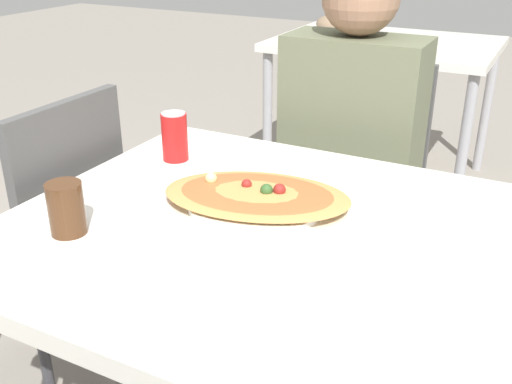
% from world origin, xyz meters
% --- Properties ---
extents(dining_table, '(1.03, 0.92, 0.75)m').
position_xyz_m(dining_table, '(0.00, 0.00, 0.67)').
color(dining_table, silver).
rests_on(dining_table, ground_plane).
extents(chair_far_seated, '(0.40, 0.40, 0.91)m').
position_xyz_m(chair_far_seated, '(-0.05, 0.79, 0.51)').
color(chair_far_seated, '#4C4C4C').
rests_on(chair_far_seated, ground_plane).
extents(chair_side_left, '(0.40, 0.40, 0.91)m').
position_xyz_m(chair_side_left, '(-0.70, 0.08, 0.51)').
color(chair_side_left, '#4C4C4C').
rests_on(chair_side_left, ground_plane).
extents(person_seated, '(0.40, 0.24, 1.23)m').
position_xyz_m(person_seated, '(-0.05, 0.68, 0.73)').
color(person_seated, '#2D2D38').
rests_on(person_seated, ground_plane).
extents(pizza_main, '(0.46, 0.34, 0.05)m').
position_xyz_m(pizza_main, '(-0.06, 0.08, 0.77)').
color(pizza_main, white).
rests_on(pizza_main, dining_table).
extents(soda_can, '(0.07, 0.07, 0.12)m').
position_xyz_m(soda_can, '(-0.37, 0.22, 0.81)').
color(soda_can, red).
rests_on(soda_can, dining_table).
extents(drink_glass, '(0.07, 0.07, 0.11)m').
position_xyz_m(drink_glass, '(-0.33, -0.20, 0.80)').
color(drink_glass, '#4C2D19').
rests_on(drink_glass, dining_table).
extents(background_table, '(1.10, 0.80, 0.87)m').
position_xyz_m(background_table, '(-0.39, 2.10, 0.69)').
color(background_table, silver).
rests_on(background_table, ground_plane).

